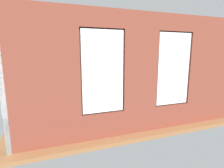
{
  "coord_description": "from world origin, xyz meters",
  "views": [
    {
      "loc": [
        2.15,
        6.32,
        2.09
      ],
      "look_at": [
        0.03,
        0.4,
        0.93
      ],
      "focal_mm": 28.0,
      "sensor_mm": 36.0,
      "label": 1
    }
  ],
  "objects_px": {
    "couch_by_window": "(116,113)",
    "cup_ceramic": "(112,90)",
    "potted_plant_foreground_right": "(43,83)",
    "coffee_table": "(104,94)",
    "potted_plant_mid_room_small": "(127,91)",
    "couch_left": "(172,97)",
    "tv_flatscreen": "(33,89)",
    "table_plant_small": "(104,90)",
    "potted_plant_corner_far_left": "(198,90)",
    "media_console": "(34,105)",
    "potted_plant_corner_near_left": "(143,79)",
    "remote_silver": "(95,94)"
  },
  "relations": [
    {
      "from": "couch_by_window",
      "to": "cup_ceramic",
      "type": "distance_m",
      "value": 2.44
    },
    {
      "from": "couch_by_window",
      "to": "potted_plant_foreground_right",
      "type": "height_order",
      "value": "potted_plant_foreground_right"
    },
    {
      "from": "coffee_table",
      "to": "cup_ceramic",
      "type": "relative_size",
      "value": 13.19
    },
    {
      "from": "potted_plant_mid_room_small",
      "to": "couch_left",
      "type": "bearing_deg",
      "value": 140.23
    },
    {
      "from": "coffee_table",
      "to": "tv_flatscreen",
      "type": "bearing_deg",
      "value": 5.94
    },
    {
      "from": "table_plant_small",
      "to": "potted_plant_foreground_right",
      "type": "bearing_deg",
      "value": -30.23
    },
    {
      "from": "potted_plant_mid_room_small",
      "to": "potted_plant_corner_far_left",
      "type": "distance_m",
      "value": 2.86
    },
    {
      "from": "cup_ceramic",
      "to": "potted_plant_corner_far_left",
      "type": "distance_m",
      "value": 3.33
    },
    {
      "from": "couch_by_window",
      "to": "couch_left",
      "type": "distance_m",
      "value": 2.99
    },
    {
      "from": "coffee_table",
      "to": "potted_plant_corner_far_left",
      "type": "height_order",
      "value": "potted_plant_corner_far_left"
    },
    {
      "from": "couch_by_window",
      "to": "media_console",
      "type": "xyz_separation_m",
      "value": [
        2.33,
        -1.9,
        -0.07
      ]
    },
    {
      "from": "potted_plant_corner_near_left",
      "to": "potted_plant_corner_far_left",
      "type": "relative_size",
      "value": 0.93
    },
    {
      "from": "couch_left",
      "to": "potted_plant_corner_near_left",
      "type": "height_order",
      "value": "potted_plant_corner_near_left"
    },
    {
      "from": "remote_silver",
      "to": "potted_plant_corner_near_left",
      "type": "height_order",
      "value": "potted_plant_corner_near_left"
    },
    {
      "from": "table_plant_small",
      "to": "tv_flatscreen",
      "type": "bearing_deg",
      "value": 5.94
    },
    {
      "from": "couch_left",
      "to": "tv_flatscreen",
      "type": "relative_size",
      "value": 2.18
    },
    {
      "from": "couch_by_window",
      "to": "couch_left",
      "type": "bearing_deg",
      "value": -159.5
    },
    {
      "from": "media_console",
      "to": "potted_plant_mid_room_small",
      "type": "xyz_separation_m",
      "value": [
        -3.7,
        -0.34,
        0.17
      ]
    },
    {
      "from": "coffee_table",
      "to": "media_console",
      "type": "distance_m",
      "value": 2.67
    },
    {
      "from": "couch_left",
      "to": "coffee_table",
      "type": "bearing_deg",
      "value": -117.77
    },
    {
      "from": "coffee_table",
      "to": "potted_plant_corner_near_left",
      "type": "bearing_deg",
      "value": -151.77
    },
    {
      "from": "potted_plant_foreground_right",
      "to": "table_plant_small",
      "type": "bearing_deg",
      "value": 149.77
    },
    {
      "from": "couch_left",
      "to": "potted_plant_foreground_right",
      "type": "height_order",
      "value": "potted_plant_foreground_right"
    },
    {
      "from": "coffee_table",
      "to": "media_console",
      "type": "xyz_separation_m",
      "value": [
        2.65,
        0.28,
        -0.13
      ]
    },
    {
      "from": "media_console",
      "to": "couch_left",
      "type": "bearing_deg",
      "value": 170.58
    },
    {
      "from": "potted_plant_mid_room_small",
      "to": "potted_plant_corner_far_left",
      "type": "height_order",
      "value": "potted_plant_corner_far_left"
    },
    {
      "from": "couch_left",
      "to": "remote_silver",
      "type": "xyz_separation_m",
      "value": [
        2.9,
        -1.0,
        0.12
      ]
    },
    {
      "from": "tv_flatscreen",
      "to": "potted_plant_corner_far_left",
      "type": "distance_m",
      "value": 5.65
    },
    {
      "from": "couch_left",
      "to": "potted_plant_foreground_right",
      "type": "bearing_deg",
      "value": -120.65
    },
    {
      "from": "tv_flatscreen",
      "to": "potted_plant_mid_room_small",
      "type": "relative_size",
      "value": 1.53
    },
    {
      "from": "media_console",
      "to": "potted_plant_mid_room_small",
      "type": "distance_m",
      "value": 3.72
    },
    {
      "from": "couch_by_window",
      "to": "potted_plant_foreground_right",
      "type": "relative_size",
      "value": 1.41
    },
    {
      "from": "coffee_table",
      "to": "table_plant_small",
      "type": "relative_size",
      "value": 6.1
    },
    {
      "from": "cup_ceramic",
      "to": "potted_plant_corner_near_left",
      "type": "xyz_separation_m",
      "value": [
        -2.24,
        -1.26,
        0.18
      ]
    },
    {
      "from": "couch_by_window",
      "to": "media_console",
      "type": "height_order",
      "value": "couch_by_window"
    },
    {
      "from": "couch_left",
      "to": "table_plant_small",
      "type": "bearing_deg",
      "value": -117.77
    },
    {
      "from": "table_plant_small",
      "to": "potted_plant_corner_far_left",
      "type": "distance_m",
      "value": 3.49
    },
    {
      "from": "media_console",
      "to": "potted_plant_foreground_right",
      "type": "distance_m",
      "value": 1.75
    },
    {
      "from": "media_console",
      "to": "potted_plant_foreground_right",
      "type": "relative_size",
      "value": 0.79
    },
    {
      "from": "coffee_table",
      "to": "potted_plant_mid_room_small",
      "type": "xyz_separation_m",
      "value": [
        -1.04,
        -0.07,
        0.04
      ]
    },
    {
      "from": "table_plant_small",
      "to": "potted_plant_corner_far_left",
      "type": "xyz_separation_m",
      "value": [
        -2.63,
        2.28,
        0.25
      ]
    },
    {
      "from": "coffee_table",
      "to": "remote_silver",
      "type": "relative_size",
      "value": 8.26
    },
    {
      "from": "couch_by_window",
      "to": "tv_flatscreen",
      "type": "xyz_separation_m",
      "value": [
        2.33,
        -1.9,
        0.5
      ]
    },
    {
      "from": "tv_flatscreen",
      "to": "potted_plant_corner_far_left",
      "type": "height_order",
      "value": "potted_plant_corner_far_left"
    },
    {
      "from": "remote_silver",
      "to": "potted_plant_corner_near_left",
      "type": "relative_size",
      "value": 0.13
    },
    {
      "from": "tv_flatscreen",
      "to": "potted_plant_foreground_right",
      "type": "distance_m",
      "value": 1.68
    },
    {
      "from": "potted_plant_mid_room_small",
      "to": "potted_plant_corner_near_left",
      "type": "bearing_deg",
      "value": -139.68
    },
    {
      "from": "couch_left",
      "to": "potted_plant_mid_room_small",
      "type": "relative_size",
      "value": 3.33
    },
    {
      "from": "potted_plant_mid_room_small",
      "to": "potted_plant_foreground_right",
      "type": "relative_size",
      "value": 0.43
    },
    {
      "from": "table_plant_small",
      "to": "potted_plant_mid_room_small",
      "type": "distance_m",
      "value": 1.06
    }
  ]
}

